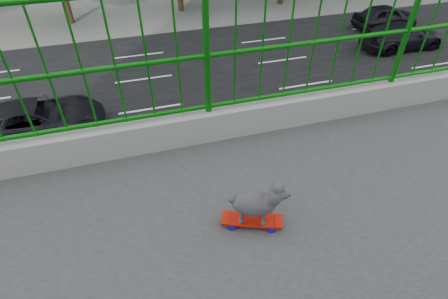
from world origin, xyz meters
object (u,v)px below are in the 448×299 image
Objects in this scene: car_3 at (402,36)px; car_5 at (177,209)px; car_4 at (386,16)px; poodle at (257,202)px; skateboard at (252,221)px; car_2 at (36,119)px.

car_3 reaches higher than car_5.
car_4 reaches higher than car_3.
car_3 is (-15.36, 15.56, -6.50)m from poodle.
car_3 is (-15.35, 15.58, -6.29)m from skateboard.
car_3 is at bearing 121.56° from car_5.
car_3 is (-3.20, 20.34, -0.01)m from car_2.
car_3 is 1.14× the size of car_5.
poodle is 8.69m from car_5.
skateboard is 1.14× the size of poodle.
poodle is at bearing 90.00° from skateboard.
poodle is at bearing 0.72° from car_5.
skateboard is at bearing 137.99° from car_4.
car_3 is 3.39m from car_4.
car_5 is (-5.75, -0.05, -6.30)m from skateboard.
car_2 is at bearing 106.60° from car_4.
car_3 is at bearing 155.79° from skateboard.
car_2 is (-12.15, -4.76, -6.29)m from skateboard.
skateboard is 0.09× the size of car_2.
car_2 is 20.59m from car_3.
car_2 is at bearing -143.64° from car_5.
car_3 is 18.34m from car_5.
car_5 is at bearing 127.37° from car_4.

